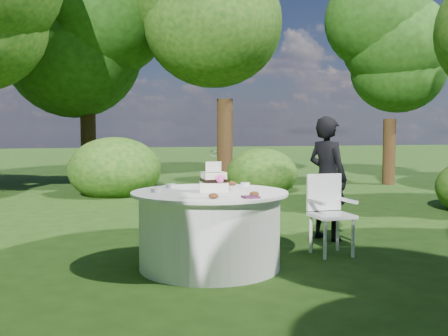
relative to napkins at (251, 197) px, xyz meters
The scene contains 9 objects.
ground 1.02m from the napkins, 108.88° to the left, with size 80.00×80.00×0.00m, color #1D390F.
napkins is the anchor object (origin of this frame).
feather_plume 0.42m from the napkins, 155.30° to the left, with size 0.48×0.07×0.01m, color silver.
guest 2.18m from the napkins, 43.89° to the left, with size 0.57×0.37×1.55m, color black.
table 0.76m from the napkins, 108.88° to the left, with size 1.56×1.56×0.77m.
cake 0.61m from the napkins, 107.63° to the left, with size 0.33×0.33×0.42m.
chair 1.49m from the napkins, 33.77° to the left, with size 0.43×0.42×0.89m.
votives 0.97m from the napkins, 109.41° to the left, with size 1.13×0.46×0.04m.
petal_cups 0.41m from the napkins, 94.34° to the left, with size 0.60×1.12×0.05m.
Camera 1 is at (-1.38, -5.00, 1.37)m, focal length 42.00 mm.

